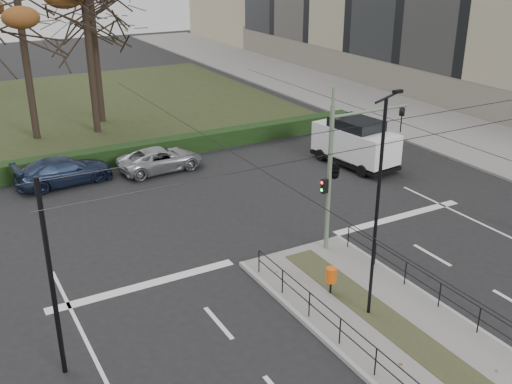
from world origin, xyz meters
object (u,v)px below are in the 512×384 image
Objects in this scene: streetlamp_median_far at (377,209)px; parked_car_fourth at (161,159)px; traffic_light at (337,167)px; bare_tree_center at (91,6)px; parked_car_third at (64,171)px; litter_bin at (331,275)px; bare_tree_near at (85,8)px; white_van at (355,141)px.

parked_car_fourth is at bearing 93.26° from streetlamp_median_far.
bare_tree_center reaches higher than traffic_light.
traffic_light is 1.20× the size of parked_car_third.
litter_bin is 14.89m from parked_car_fourth.
bare_tree_center is at bearing 67.05° from bare_tree_near.
parked_car_fourth is 0.87× the size of white_van.
traffic_light is 15.02m from parked_car_third.
streetlamp_median_far is 0.67× the size of bare_tree_near.
traffic_light is 23.61m from bare_tree_center.
traffic_light is at bearing -83.05° from bare_tree_center.
traffic_light is at bearing -79.59° from bare_tree_near.
parked_car_third is at bearing -115.81° from bare_tree_near.
bare_tree_near is at bearing -112.95° from bare_tree_center.
parked_car_third is (-7.75, 12.54, -2.83)m from traffic_light.
bare_tree_center reaches higher than white_van.
streetlamp_median_far is at bearing -76.16° from litter_bin.
traffic_light is 12.67m from parked_car_fourth.
litter_bin is at bearing -165.00° from parked_car_third.
litter_bin is at bearing -86.04° from bare_tree_near.
bare_tree_near is at bearing 93.96° from litter_bin.
streetlamp_median_far reaches higher than parked_car_fourth.
parked_car_third reaches higher than parked_car_fourth.
parked_car_third is 13.59m from bare_tree_center.
white_van is 0.48× the size of bare_tree_center.
parked_car_fourth is 0.42× the size of bare_tree_center.
parked_car_third is at bearing 80.74° from parked_car_fourth.
parked_car_third reaches higher than litter_bin.
parked_car_fourth is (5.04, -0.51, -0.07)m from parked_car_third.
white_van is (9.72, -4.41, 0.72)m from parked_car_fourth.
white_van is (8.78, 12.07, -2.53)m from streetlamp_median_far.
white_van is at bearing 53.95° from streetlamp_median_far.
traffic_light is 21.49m from bare_tree_near.
white_van is (7.00, 7.62, -2.18)m from traffic_light.
white_van is at bearing 47.40° from traffic_light.
streetlamp_median_far is 1.40× the size of white_van.
parked_car_third is 1.06× the size of parked_car_fourth.
litter_bin is at bearing -88.59° from bare_tree_center.
white_van is 18.17m from bare_tree_near.
litter_bin is 3.48m from streetlamp_median_far.
white_van is (14.76, -4.93, 0.65)m from parked_car_third.
parked_car_third is at bearing 121.72° from traffic_light.
parked_car_third is at bearing 161.54° from white_van.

